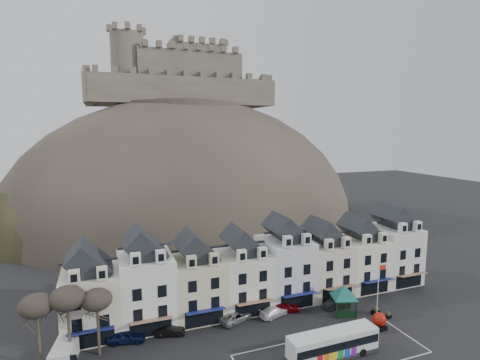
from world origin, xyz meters
name	(u,v)px	position (x,y,z in m)	size (l,w,h in m)	color
coach_bay_markings	(332,354)	(2.00, 1.25, 0.00)	(22.00, 7.50, 0.01)	silver
townhouse_terrace	(265,267)	(0.15, 15.97, 5.30)	(54.40, 9.35, 11.80)	#EFE9CF
castle_hill	(191,220)	(1.25, 68.95, 0.11)	(100.00, 76.00, 68.00)	#39332C
castle	(180,77)	(0.51, 75.93, 40.19)	(50.20, 22.20, 22.00)	brown
tree_left_far	(36,306)	(-29.00, 10.50, 6.90)	(3.61, 3.61, 8.24)	#3B3125
tree_left_mid	(67,299)	(-26.00, 10.50, 7.24)	(3.78, 3.78, 8.64)	#3B3125
tree_left_near	(97,300)	(-23.00, 10.50, 6.55)	(3.43, 3.43, 7.84)	#3B3125
bus	(333,343)	(1.72, 0.79, 1.68)	(10.82, 2.63, 3.05)	#262628
bus_shelter	(344,292)	(8.92, 8.75, 3.21)	(6.20, 6.20, 4.14)	black
red_buoy	(379,321)	(10.79, 3.73, 1.11)	(1.76, 1.76, 2.17)	black
flagpole	(379,287)	(12.68, 6.27, 4.36)	(1.11, 0.15, 7.64)	silver
white_van	(65,353)	(-26.57, 10.22, 1.13)	(2.99, 5.25, 2.26)	white
planter_west	(388,315)	(13.86, 5.52, 0.45)	(0.97, 0.65, 0.93)	black
planter_east	(375,311)	(13.00, 7.00, 0.54)	(1.16, 0.79, 1.13)	black
car_navy	(126,336)	(-20.00, 12.00, 0.79)	(1.86, 4.62, 1.58)	#0B1438
car_black	(170,331)	(-14.80, 11.62, 0.62)	(1.31, 3.75, 1.23)	black
car_silver	(236,317)	(-5.86, 12.00, 0.67)	(2.21, 4.72, 1.33)	gray
car_white	(274,311)	(-0.40, 11.54, 0.67)	(1.88, 4.62, 1.34)	white
car_maroon	(284,307)	(1.39, 12.00, 0.74)	(1.76, 4.37, 1.49)	#66050C
car_charcoal	(336,304)	(8.87, 10.38, 0.62)	(1.32, 3.78, 1.25)	black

